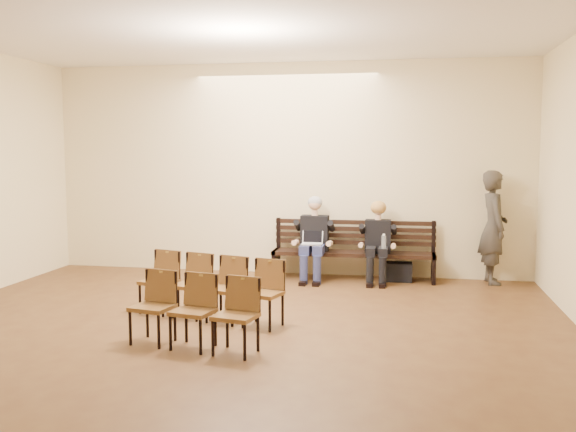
# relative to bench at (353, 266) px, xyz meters

# --- Properties ---
(ground) EXTENTS (10.00, 10.00, 0.00)m
(ground) POSITION_rel_bench_xyz_m (-1.16, -4.65, -0.23)
(ground) COLOR brown
(ground) RESTS_ON ground
(room_walls) EXTENTS (8.02, 10.01, 3.51)m
(room_walls) POSITION_rel_bench_xyz_m (-1.16, -3.86, 2.31)
(room_walls) COLOR beige
(room_walls) RESTS_ON ground
(bench) EXTENTS (2.60, 0.90, 0.45)m
(bench) POSITION_rel_bench_xyz_m (0.00, 0.00, 0.00)
(bench) COLOR black
(bench) RESTS_ON ground
(seated_man) EXTENTS (0.54, 0.75, 1.31)m
(seated_man) POSITION_rel_bench_xyz_m (-0.62, -0.12, 0.43)
(seated_man) COLOR black
(seated_man) RESTS_ON ground
(seated_woman) EXTENTS (0.50, 0.69, 1.16)m
(seated_woman) POSITION_rel_bench_xyz_m (0.39, -0.12, 0.35)
(seated_woman) COLOR black
(seated_woman) RESTS_ON ground
(laptop) EXTENTS (0.36, 0.30, 0.24)m
(laptop) POSITION_rel_bench_xyz_m (-0.63, -0.30, 0.34)
(laptop) COLOR #BDBDC1
(laptop) RESTS_ON bench
(water_bottle) EXTENTS (0.07, 0.07, 0.23)m
(water_bottle) POSITION_rel_bench_xyz_m (0.50, -0.39, 0.34)
(water_bottle) COLOR silver
(water_bottle) RESTS_ON bench
(bag) EXTENTS (0.41, 0.28, 0.30)m
(bag) POSITION_rel_bench_xyz_m (0.73, -0.00, -0.08)
(bag) COLOR black
(bag) RESTS_ON ground
(passerby) EXTENTS (0.58, 0.80, 2.03)m
(passerby) POSITION_rel_bench_xyz_m (2.16, 0.10, 0.79)
(passerby) COLOR #38342E
(passerby) RESTS_ON ground
(chair_row_front) EXTENTS (1.97, 0.94, 0.79)m
(chair_row_front) POSITION_rel_bench_xyz_m (-1.54, -2.74, 0.17)
(chair_row_front) COLOR brown
(chair_row_front) RESTS_ON ground
(chair_row_back) EXTENTS (1.46, 0.69, 0.78)m
(chair_row_back) POSITION_rel_bench_xyz_m (-1.36, -3.88, 0.17)
(chair_row_back) COLOR brown
(chair_row_back) RESTS_ON ground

